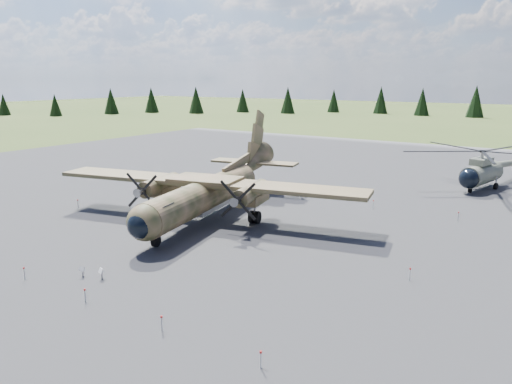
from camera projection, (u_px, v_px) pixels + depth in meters
The scene contains 8 objects.
ground at pixel (208, 236), 40.63m from camera, with size 500.00×500.00×0.00m, color #4B5827.
apron at pixel (272, 210), 48.74m from camera, with size 120.00×120.00×0.04m, color slate.
transport_plane at pixel (211, 187), 45.86m from camera, with size 29.42×26.40×9.72m.
helicopter_near at pixel (483, 161), 57.28m from camera, with size 21.35×22.71×4.61m.
info_placard_left at pixel (82, 270), 32.24m from camera, with size 0.46×0.28×0.67m.
info_placard_right at pixel (101, 272), 31.83m from camera, with size 0.50×0.34×0.73m.
barrier_fence at pixel (202, 230), 40.70m from camera, with size 33.12×29.62×0.85m.
treeline at pixel (225, 176), 41.05m from camera, with size 324.66×327.42×10.93m.
Camera 1 is at (24.81, -30.11, 12.54)m, focal length 35.00 mm.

